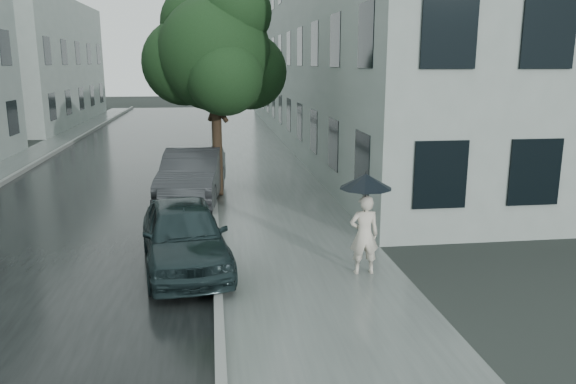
{
  "coord_description": "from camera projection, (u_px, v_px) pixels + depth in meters",
  "views": [
    {
      "loc": [
        -1.59,
        -9.92,
        3.98
      ],
      "look_at": [
        -0.03,
        1.56,
        1.3
      ],
      "focal_mm": 35.0,
      "sensor_mm": 36.0,
      "label": 1
    }
  ],
  "objects": [
    {
      "name": "car_far",
      "position": [
        193.0,
        175.0,
        16.53
      ],
      "size": [
        2.05,
        4.7,
        1.5
      ],
      "primitive_type": "imported",
      "rotation": [
        0.0,
        0.0,
        -0.1
      ],
      "color": "#26292C",
      "rests_on": "ground"
    },
    {
      "name": "asphalt_road",
      "position": [
        122.0,
        168.0,
        21.6
      ],
      "size": [
        6.85,
        60.0,
        0.0
      ],
      "primitive_type": "cube",
      "color": "black",
      "rests_on": "ground"
    },
    {
      "name": "car_near",
      "position": [
        184.0,
        234.0,
        11.04
      ],
      "size": [
        2.1,
        4.12,
        1.34
      ],
      "primitive_type": "imported",
      "rotation": [
        0.0,
        0.0,
        0.13
      ],
      "color": "black",
      "rests_on": "ground"
    },
    {
      "name": "kerb_far",
      "position": [
        26.0,
        169.0,
        21.13
      ],
      "size": [
        0.15,
        60.0,
        0.15
      ],
      "primitive_type": "cube",
      "color": "slate",
      "rests_on": "ground"
    },
    {
      "name": "umbrella",
      "position": [
        366.0,
        181.0,
        10.4
      ],
      "size": [
        1.25,
        1.25,
        1.09
      ],
      "rotation": [
        0.0,
        0.0,
        -0.31
      ],
      "color": "black",
      "rests_on": "ground"
    },
    {
      "name": "ground",
      "position": [
        301.0,
        277.0,
        10.68
      ],
      "size": [
        120.0,
        120.0,
        0.0
      ],
      "primitive_type": "plane",
      "color": "black",
      "rests_on": "ground"
    },
    {
      "name": "sidewalk",
      "position": [
        260.0,
        165.0,
        22.3
      ],
      "size": [
        3.5,
        60.0,
        0.01
      ],
      "primitive_type": "cube",
      "color": "slate",
      "rests_on": "ground"
    },
    {
      "name": "kerb_near",
      "position": [
        214.0,
        164.0,
        22.05
      ],
      "size": [
        0.15,
        60.0,
        0.15
      ],
      "primitive_type": "cube",
      "color": "slate",
      "rests_on": "ground"
    },
    {
      "name": "lamp_post",
      "position": [
        211.0,
        89.0,
        21.56
      ],
      "size": [
        0.85,
        0.34,
        5.19
      ],
      "rotation": [
        0.0,
        0.0,
        -0.07
      ],
      "color": "black",
      "rests_on": "ground"
    },
    {
      "name": "pedestrian",
      "position": [
        364.0,
        235.0,
        10.68
      ],
      "size": [
        0.58,
        0.39,
        1.54
      ],
      "primitive_type": "imported",
      "rotation": [
        0.0,
        0.0,
        3.1
      ],
      "color": "beige",
      "rests_on": "sidewalk"
    },
    {
      "name": "street_tree",
      "position": [
        215.0,
        52.0,
        16.45
      ],
      "size": [
        4.34,
        3.94,
        6.39
      ],
      "color": "#332619",
      "rests_on": "ground"
    },
    {
      "name": "building_far_b",
      "position": [
        24.0,
        62.0,
        36.94
      ],
      "size": [
        7.02,
        18.0,
        8.0
      ],
      "color": "gray",
      "rests_on": "ground"
    },
    {
      "name": "sidewalk_far",
      "position": [
        1.0,
        171.0,
        21.02
      ],
      "size": [
        1.7,
        60.0,
        0.01
      ],
      "primitive_type": "cube",
      "color": "#4C5451",
      "rests_on": "ground"
    },
    {
      "name": "building_near",
      "position": [
        346.0,
        52.0,
        29.21
      ],
      "size": [
        7.02,
        36.0,
        9.0
      ],
      "color": "gray",
      "rests_on": "ground"
    }
  ]
}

